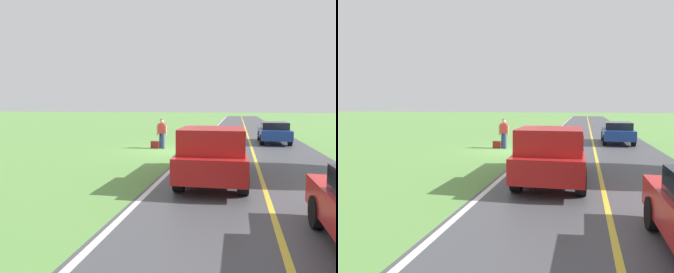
{
  "view_description": "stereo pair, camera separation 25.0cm",
  "coord_description": "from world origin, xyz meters",
  "views": [
    {
      "loc": [
        -3.44,
        16.86,
        2.48
      ],
      "look_at": [
        -1.41,
        7.73,
        1.56
      ],
      "focal_mm": 33.44,
      "sensor_mm": 36.0,
      "label": 1
    },
    {
      "loc": [
        -3.69,
        16.8,
        2.48
      ],
      "look_at": [
        -1.41,
        7.73,
        1.56
      ],
      "focal_mm": 33.44,
      "sensor_mm": 36.0,
      "label": 2
    }
  ],
  "objects": [
    {
      "name": "lane_centre_line",
      "position": [
        -4.28,
        0.0,
        0.01
      ],
      "size": [
        0.14,
        117.6,
        0.0
      ],
      "primitive_type": "cube",
      "color": "gold",
      "rests_on": "ground"
    },
    {
      "name": "lane_edge_line",
      "position": [
        -0.97,
        0.0,
        0.01
      ],
      "size": [
        0.16,
        117.6,
        0.0
      ],
      "primitive_type": "cube",
      "color": "silver",
      "rests_on": "ground"
    },
    {
      "name": "sedan_near_oncoming",
      "position": [
        -5.82,
        -4.94,
        0.75
      ],
      "size": [
        1.98,
        4.43,
        1.41
      ],
      "color": "navy",
      "rests_on": "ground"
    },
    {
      "name": "road_surface",
      "position": [
        -4.28,
        0.0,
        0.0
      ],
      "size": [
        6.97,
        120.0,
        0.0
      ],
      "primitive_type": "cube",
      "color": "#47474C",
      "rests_on": "ground"
    },
    {
      "name": "hitchhiker_walking",
      "position": [
        0.83,
        -0.72,
        0.98
      ],
      "size": [
        0.62,
        0.53,
        1.75
      ],
      "color": "navy",
      "rests_on": "ground"
    },
    {
      "name": "suitcase_carried",
      "position": [
        1.26,
        -0.68,
        0.21
      ],
      "size": [
        0.48,
        0.24,
        0.41
      ],
      "primitive_type": "cube",
      "rotation": [
        0.0,
        0.0,
        1.48
      ],
      "color": "maroon",
      "rests_on": "ground"
    },
    {
      "name": "pickup_truck_passing",
      "position": [
        -2.68,
        6.68,
        0.97
      ],
      "size": [
        2.22,
        5.46,
        1.82
      ],
      "color": "#B21919",
      "rests_on": "ground"
    },
    {
      "name": "ground_plane",
      "position": [
        0.0,
        0.0,
        0.0
      ],
      "size": [
        200.0,
        200.0,
        0.0
      ],
      "primitive_type": "plane",
      "color": "#609347"
    }
  ]
}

